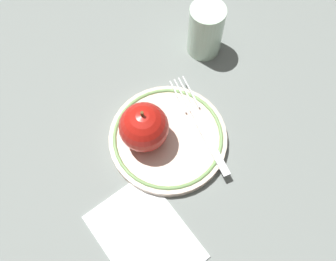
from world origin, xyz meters
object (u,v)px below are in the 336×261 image
apple_red_whole (144,127)px  fork (202,127)px  napkin_folded (145,236)px  drinking_glass (206,30)px  plate (168,138)px

apple_red_whole → fork: bearing=67.2°
napkin_folded → drinking_glass: bearing=129.8°
apple_red_whole → fork: size_ratio=0.45×
plate → apple_red_whole: size_ratio=2.23×
plate → apple_red_whole: 0.06m
fork → napkin_folded: fork is taller
drinking_glass → apple_red_whole: bearing=-62.0°
fork → apple_red_whole: bearing=77.5°
fork → napkin_folded: 0.19m
fork → drinking_glass: size_ratio=1.92×
apple_red_whole → drinking_glass: 0.22m
fork → drinking_glass: bearing=-27.3°
plate → napkin_folded: bearing=-46.4°
apple_red_whole → drinking_glass: size_ratio=0.87×
plate → fork: fork is taller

